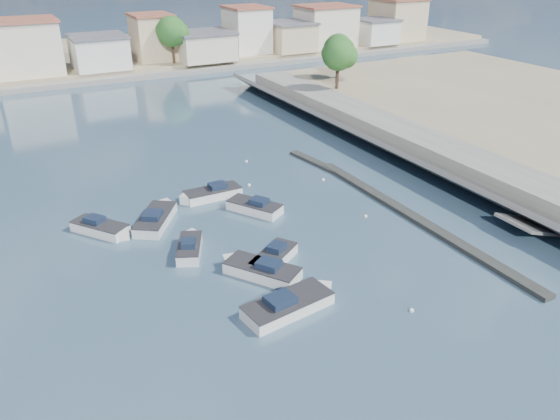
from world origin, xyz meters
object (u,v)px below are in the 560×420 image
object	(u,v)px
motorboat_b	(190,247)
motorboat_f	(252,207)
motorboat_d	(272,260)
motorboat_e	(157,218)
motorboat_h	(292,304)
motorboat_a	(259,270)
motorboat_g	(103,229)
motorboat_c	(210,194)

from	to	relation	value
motorboat_b	motorboat_f	world-z (taller)	same
motorboat_d	motorboat_e	bearing A→B (deg)	117.28
motorboat_d	motorboat_h	world-z (taller)	same
motorboat_a	motorboat_g	distance (m)	13.62
motorboat_e	motorboat_d	bearing A→B (deg)	-62.72
motorboat_c	motorboat_g	xyz separation A→B (m)	(-9.71, -2.14, 0.00)
motorboat_g	motorboat_d	bearing A→B (deg)	-47.34
motorboat_h	motorboat_b	bearing A→B (deg)	108.19
motorboat_d	motorboat_h	xyz separation A→B (m)	(-1.31, -5.17, 0.00)
motorboat_b	motorboat_f	bearing A→B (deg)	29.95
motorboat_b	motorboat_c	world-z (taller)	same
motorboat_g	motorboat_a	bearing A→B (deg)	-53.77
motorboat_h	motorboat_f	bearing A→B (deg)	74.47
motorboat_c	motorboat_h	bearing A→B (deg)	-95.15
motorboat_c	motorboat_b	bearing A→B (deg)	-120.51
motorboat_c	motorboat_e	world-z (taller)	same
motorboat_b	motorboat_d	bearing A→B (deg)	-44.54
motorboat_b	motorboat_f	size ratio (longest dim) A/B	0.88
motorboat_a	motorboat_c	size ratio (longest dim) A/B	0.97
motorboat_d	motorboat_g	xyz separation A→B (m)	(-9.44, 10.25, 0.00)
motorboat_f	motorboat_g	distance (m)	12.04
motorboat_c	motorboat_f	world-z (taller)	same
motorboat_d	motorboat_e	world-z (taller)	same
motorboat_c	motorboat_h	world-z (taller)	same
motorboat_a	motorboat_b	bearing A→B (deg)	120.86
motorboat_f	motorboat_e	bearing A→B (deg)	167.16
motorboat_f	motorboat_a	bearing A→B (deg)	-112.89
motorboat_c	motorboat_g	distance (m)	9.95
motorboat_f	motorboat_h	bearing A→B (deg)	-105.53
motorboat_a	motorboat_h	size ratio (longest dim) A/B	0.83
motorboat_b	motorboat_g	bearing A→B (deg)	130.39
motorboat_g	motorboat_e	bearing A→B (deg)	-2.01
motorboat_g	motorboat_h	size ratio (longest dim) A/B	0.74
motorboat_b	motorboat_d	xyz separation A→B (m)	(4.45, -4.38, -0.00)
motorboat_f	motorboat_c	bearing A→B (deg)	118.32
motorboat_c	motorboat_f	distance (m)	4.58
motorboat_e	motorboat_h	xyz separation A→B (m)	(3.90, -15.27, 0.00)
motorboat_a	motorboat_d	distance (m)	1.58
motorboat_d	motorboat_g	distance (m)	13.93
motorboat_h	motorboat_a	bearing A→B (deg)	91.03
motorboat_c	motorboat_f	size ratio (longest dim) A/B	1.13
motorboat_b	motorboat_e	world-z (taller)	same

